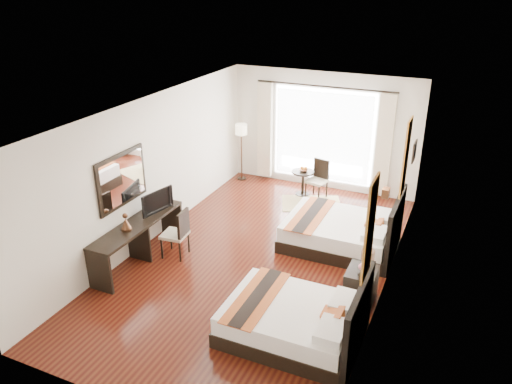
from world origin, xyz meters
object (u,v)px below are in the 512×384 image
at_px(nightstand, 361,285).
at_px(vase, 361,276).
at_px(table_lamp, 368,256).
at_px(floor_lamp, 241,133).
at_px(bed_far, 344,232).
at_px(side_table, 303,183).
at_px(window_chair, 317,187).
at_px(television, 155,200).
at_px(bed_near, 297,320).
at_px(desk_chair, 176,242).
at_px(console_desk, 139,241).
at_px(fruit_bowl, 304,170).

xyz_separation_m(nightstand, vase, (0.02, -0.18, 0.29)).
bearing_deg(nightstand, table_lamp, 76.01).
bearing_deg(floor_lamp, vase, -45.44).
relative_size(bed_far, side_table, 3.47).
height_order(table_lamp, window_chair, window_chair).
xyz_separation_m(bed_far, floor_lamp, (-3.24, 2.28, 0.91)).
distance_m(bed_far, table_lamp, 1.65).
relative_size(bed_far, television, 2.82).
relative_size(bed_near, table_lamp, 5.79).
xyz_separation_m(desk_chair, floor_lamp, (-0.51, 3.88, 0.93)).
bearing_deg(television, desk_chair, -94.11).
distance_m(bed_far, vase, 1.90).
relative_size(bed_near, side_table, 3.24).
xyz_separation_m(television, window_chair, (2.08, 3.41, -0.69)).
bearing_deg(console_desk, nightstand, 6.16).
bearing_deg(bed_far, side_table, 127.26).
distance_m(floor_lamp, fruit_bowl, 1.87).
xyz_separation_m(nightstand, floor_lamp, (-3.94, 3.84, 0.94)).
relative_size(table_lamp, fruit_bowl, 1.56).
bearing_deg(vase, bed_near, -121.06).
height_order(television, fruit_bowl, television).
distance_m(table_lamp, television, 3.98).
bearing_deg(table_lamp, bed_near, -115.37).
xyz_separation_m(bed_far, nightstand, (0.70, -1.56, -0.03)).
bearing_deg(fruit_bowl, floor_lamp, 169.72).
height_order(bed_far, console_desk, bed_far).
height_order(console_desk, fruit_bowl, console_desk).
bearing_deg(bed_far, vase, -67.58).
bearing_deg(side_table, nightstand, -58.11).
xyz_separation_m(bed_near, television, (-3.30, 1.39, 0.68)).
distance_m(table_lamp, side_table, 4.09).
distance_m(table_lamp, fruit_bowl, 4.05).
xyz_separation_m(floor_lamp, side_table, (1.74, -0.30, -0.91)).
distance_m(bed_near, window_chair, 4.95).
height_order(console_desk, floor_lamp, floor_lamp).
relative_size(nightstand, side_table, 0.95).
distance_m(console_desk, side_table, 4.34).
distance_m(table_lamp, console_desk, 4.05).
bearing_deg(table_lamp, window_chair, 119.23).
bearing_deg(nightstand, window_chair, 117.71).
xyz_separation_m(bed_far, console_desk, (-3.26, -1.99, 0.07)).
distance_m(floor_lamp, window_chair, 2.31).
distance_m(desk_chair, floor_lamp, 4.02).
distance_m(nightstand, window_chair, 3.99).
distance_m(bed_far, floor_lamp, 4.07).
height_order(nightstand, vase, vase).
relative_size(vase, desk_chair, 0.13).
relative_size(table_lamp, vase, 2.75).
xyz_separation_m(table_lamp, floor_lamp, (-3.98, 3.69, 0.48)).
relative_size(television, side_table, 1.23).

